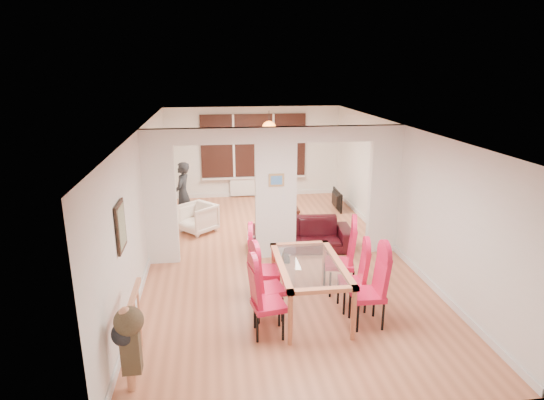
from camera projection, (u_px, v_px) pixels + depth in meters
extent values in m
cube|color=#BC6E4C|center=(275.00, 256.00, 9.20)|extent=(5.00, 9.00, 0.01)
cube|color=white|center=(276.00, 194.00, 8.84)|extent=(5.00, 0.18, 2.60)
cube|color=black|center=(254.00, 146.00, 13.00)|extent=(3.00, 0.08, 1.80)
cube|color=white|center=(254.00, 187.00, 13.30)|extent=(1.40, 0.08, 0.50)
sphere|color=orange|center=(269.00, 128.00, 11.77)|extent=(0.36, 0.36, 0.36)
cube|color=gray|center=(121.00, 226.00, 6.15)|extent=(0.04, 0.52, 0.67)
cube|color=#4C8CD8|center=(276.00, 180.00, 8.66)|extent=(0.30, 0.03, 0.25)
imported|color=black|center=(300.00, 234.00, 9.47)|extent=(2.22, 1.00, 0.63)
imported|color=silver|center=(198.00, 218.00, 10.44)|extent=(1.02, 1.02, 0.67)
imported|color=black|center=(183.00, 194.00, 10.80)|extent=(0.63, 0.50, 1.53)
imported|color=black|center=(334.00, 200.00, 12.14)|extent=(0.89, 0.14, 0.51)
cylinder|color=#143F19|center=(286.00, 203.00, 11.52)|extent=(0.07, 0.07, 0.29)
imported|color=#351712|center=(288.00, 206.00, 11.64)|extent=(0.24, 0.24, 0.06)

